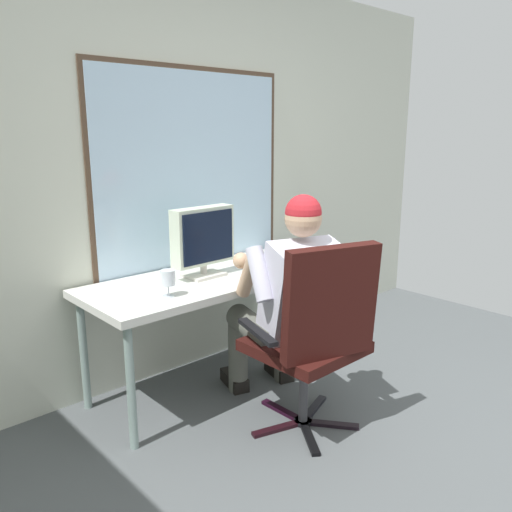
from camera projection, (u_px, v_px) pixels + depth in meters
The scene contains 7 objects.
wall_rear at pixel (188, 176), 3.35m from camera, with size 5.07×0.08×2.57m.
desk at pixel (208, 286), 3.12m from camera, with size 1.51×0.66×0.72m.
office_chair at pixel (317, 330), 2.61m from camera, with size 0.69×0.65×1.05m.
person_seated at pixel (288, 301), 2.84m from camera, with size 0.66×0.90×1.26m.
crt_monitor at pixel (203, 238), 3.07m from camera, with size 0.41×0.19×0.42m.
wine_glass at pixel (168, 279), 2.72m from camera, with size 0.08×0.08×0.15m.
book_stack at pixel (270, 259), 3.42m from camera, with size 0.21×0.17×0.06m.
Camera 1 is at (-1.96, -0.56, 1.58)m, focal length 36.20 mm.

